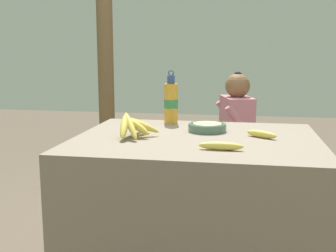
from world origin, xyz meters
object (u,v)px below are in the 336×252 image
(banana_bunch_ripe, at_px, (133,125))
(seated_vendor, at_px, (230,130))
(water_bottle, at_px, (171,102))
(support_post_near, at_px, (105,55))
(loose_banana_front, at_px, (221,146))
(wooden_bench, at_px, (228,162))
(banana_bunch_green, at_px, (187,144))
(loose_banana_side, at_px, (261,134))
(serving_bowl, at_px, (207,127))

(banana_bunch_ripe, distance_m, seated_vendor, 1.38)
(water_bottle, relative_size, support_post_near, 0.13)
(loose_banana_front, height_order, wooden_bench, loose_banana_front)
(water_bottle, height_order, banana_bunch_green, water_bottle)
(banana_bunch_ripe, xyz_separation_m, loose_banana_front, (0.43, -0.20, -0.04))
(banana_bunch_ripe, relative_size, seated_vendor, 0.29)
(banana_bunch_ripe, height_order, loose_banana_side, banana_bunch_ripe)
(water_bottle, height_order, seated_vendor, water_bottle)
(wooden_bench, bearing_deg, loose_banana_front, -89.38)
(water_bottle, bearing_deg, banana_bunch_ripe, -105.12)
(loose_banana_side, height_order, seated_vendor, seated_vendor)
(loose_banana_side, xyz_separation_m, wooden_bench, (-0.19, 1.25, -0.48))
(serving_bowl, distance_m, loose_banana_side, 0.29)
(wooden_bench, distance_m, support_post_near, 1.38)
(water_bottle, xyz_separation_m, loose_banana_side, (0.49, -0.33, -0.10))
(water_bottle, height_order, loose_banana_front, water_bottle)
(water_bottle, relative_size, loose_banana_side, 1.96)
(water_bottle, bearing_deg, loose_banana_front, -62.88)
(loose_banana_front, xyz_separation_m, wooden_bench, (-0.02, 1.54, -0.48))
(wooden_bench, bearing_deg, seated_vendor, -72.52)
(banana_bunch_green, relative_size, support_post_near, 0.11)
(serving_bowl, xyz_separation_m, wooden_bench, (0.08, 1.13, -0.48))
(water_bottle, bearing_deg, loose_banana_side, -33.61)
(banana_bunch_ripe, height_order, seated_vendor, seated_vendor)
(seated_vendor, height_order, support_post_near, support_post_near)
(serving_bowl, relative_size, water_bottle, 0.64)
(support_post_near, bearing_deg, seated_vendor, -14.40)
(serving_bowl, height_order, banana_bunch_green, serving_bowl)
(loose_banana_side, bearing_deg, seated_vendor, 98.47)
(water_bottle, height_order, wooden_bench, water_bottle)
(water_bottle, distance_m, loose_banana_side, 0.60)
(banana_bunch_ripe, relative_size, support_post_near, 0.13)
(banana_bunch_ripe, xyz_separation_m, loose_banana_side, (0.61, 0.09, -0.04))
(support_post_near, bearing_deg, banana_bunch_ripe, -67.39)
(support_post_near, bearing_deg, wooden_bench, -12.32)
(loose_banana_side, xyz_separation_m, seated_vendor, (-0.18, 1.20, -0.21))
(water_bottle, relative_size, wooden_bench, 0.23)
(banana_bunch_green, bearing_deg, support_post_near, 162.29)
(serving_bowl, bearing_deg, seated_vendor, 85.30)
(serving_bowl, distance_m, seated_vendor, 1.11)
(banana_bunch_green, bearing_deg, water_bottle, -88.24)
(loose_banana_front, bearing_deg, wooden_bench, 90.62)
(wooden_bench, bearing_deg, banana_bunch_green, -179.57)
(seated_vendor, height_order, banana_bunch_green, seated_vendor)
(banana_bunch_ripe, relative_size, water_bottle, 0.99)
(seated_vendor, xyz_separation_m, support_post_near, (-1.08, 0.28, 0.57))
(loose_banana_side, relative_size, banana_bunch_green, 0.59)
(seated_vendor, bearing_deg, water_bottle, 54.89)
(wooden_bench, bearing_deg, support_post_near, 167.68)
(water_bottle, distance_m, wooden_bench, 1.13)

